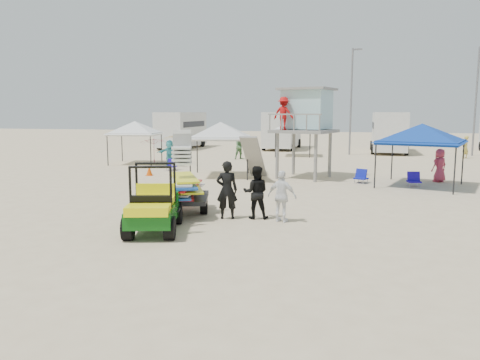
% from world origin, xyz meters
% --- Properties ---
extents(ground, '(140.00, 140.00, 0.00)m').
position_xyz_m(ground, '(0.00, 0.00, 0.00)').
color(ground, beige).
rests_on(ground, ground).
extents(utility_cart, '(1.81, 2.65, 1.83)m').
position_xyz_m(utility_cart, '(-1.58, 1.52, 0.85)').
color(utility_cart, '#0C4E0F').
rests_on(utility_cart, ground).
extents(surf_trailer, '(1.98, 2.83, 2.37)m').
position_xyz_m(surf_trailer, '(-1.58, 3.86, 0.97)').
color(surf_trailer, black).
rests_on(surf_trailer, ground).
extents(man_left, '(0.74, 0.58, 1.79)m').
position_xyz_m(man_left, '(-0.06, 3.56, 0.89)').
color(man_left, black).
rests_on(man_left, ground).
extents(man_mid, '(0.89, 0.76, 1.63)m').
position_xyz_m(man_mid, '(0.79, 3.81, 0.81)').
color(man_mid, black).
rests_on(man_mid, ground).
extents(man_right, '(0.97, 0.58, 1.54)m').
position_xyz_m(man_right, '(1.64, 3.56, 0.77)').
color(man_right, white).
rests_on(man_right, ground).
extents(lifeguard_tower, '(3.33, 3.33, 4.32)m').
position_xyz_m(lifeguard_tower, '(1.05, 13.30, 3.22)').
color(lifeguard_tower, gray).
rests_on(lifeguard_tower, ground).
extents(canopy_blue, '(4.06, 4.06, 3.16)m').
position_xyz_m(canopy_blue, '(6.41, 11.83, 2.61)').
color(canopy_blue, black).
rests_on(canopy_blue, ground).
extents(canopy_white_a, '(3.50, 3.50, 3.16)m').
position_xyz_m(canopy_white_a, '(-3.05, 12.79, 2.62)').
color(canopy_white_a, black).
rests_on(canopy_white_a, ground).
extents(canopy_white_b, '(3.30, 3.30, 3.09)m').
position_xyz_m(canopy_white_b, '(-10.05, 17.17, 2.55)').
color(canopy_white_b, black).
rests_on(canopy_white_b, ground).
extents(canopy_white_c, '(2.88, 2.88, 3.17)m').
position_xyz_m(canopy_white_c, '(-1.06, 24.85, 2.62)').
color(canopy_white_c, black).
rests_on(canopy_white_c, ground).
extents(umbrella_a, '(2.17, 2.19, 1.63)m').
position_xyz_m(umbrella_a, '(-8.94, 17.45, 0.81)').
color(umbrella_a, '#AF1234').
rests_on(umbrella_a, ground).
extents(umbrella_b, '(2.55, 2.58, 1.95)m').
position_xyz_m(umbrella_b, '(-7.07, 17.28, 0.98)').
color(umbrella_b, gold).
rests_on(umbrella_b, ground).
extents(cone_near, '(0.34, 0.34, 0.50)m').
position_xyz_m(cone_near, '(-3.42, 7.97, 0.25)').
color(cone_near, '#FF6808').
rests_on(cone_near, ground).
extents(cone_far, '(0.34, 0.34, 0.50)m').
position_xyz_m(cone_far, '(-6.70, 12.06, 0.25)').
color(cone_far, '#DB4C06').
rests_on(cone_far, ground).
extents(beach_chair_a, '(0.61, 0.66, 0.64)m').
position_xyz_m(beach_chair_a, '(-6.46, 14.48, 0.31)').
color(beach_chair_a, '#1E0FA2').
rests_on(beach_chair_a, ground).
extents(beach_chair_b, '(0.62, 0.66, 0.64)m').
position_xyz_m(beach_chair_b, '(6.17, 11.76, 0.31)').
color(beach_chair_b, '#220FA8').
rests_on(beach_chair_b, ground).
extents(beach_chair_c, '(0.71, 0.79, 0.64)m').
position_xyz_m(beach_chair_c, '(3.91, 12.23, 0.31)').
color(beach_chair_c, '#0E179C').
rests_on(beach_chair_c, ground).
extents(rv_far_left, '(2.64, 6.80, 3.25)m').
position_xyz_m(rv_far_left, '(-12.00, 29.99, 1.80)').
color(rv_far_left, silver).
rests_on(rv_far_left, ground).
extents(rv_mid_left, '(2.65, 6.50, 3.25)m').
position_xyz_m(rv_mid_left, '(-3.00, 31.49, 1.80)').
color(rv_mid_left, silver).
rests_on(rv_mid_left, ground).
extents(rv_mid_right, '(2.64, 7.00, 3.25)m').
position_xyz_m(rv_mid_right, '(6.00, 29.99, 1.80)').
color(rv_mid_right, silver).
rests_on(rv_mid_right, ground).
extents(light_pole_left, '(0.14, 0.14, 8.00)m').
position_xyz_m(light_pole_left, '(3.00, 27.00, 4.00)').
color(light_pole_left, slate).
rests_on(light_pole_left, ground).
extents(light_pole_right, '(0.14, 0.14, 8.00)m').
position_xyz_m(light_pole_right, '(12.00, 28.50, 4.00)').
color(light_pole_right, slate).
rests_on(light_pole_right, ground).
extents(distant_beachgoers, '(19.42, 13.47, 1.76)m').
position_xyz_m(distant_beachgoers, '(-1.32, 18.58, 0.82)').
color(distant_beachgoers, '#B4334B').
rests_on(distant_beachgoers, ground).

